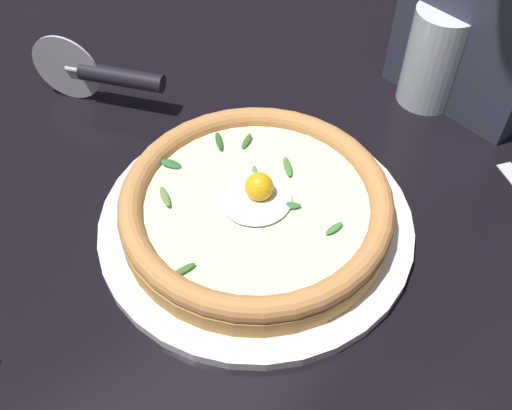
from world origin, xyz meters
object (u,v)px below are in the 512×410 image
(pizza, at_px, (256,205))
(pepper_shaker, at_px, (510,98))
(pizza_cutter, at_px, (104,74))
(drinking_glass, at_px, (434,64))

(pizza, distance_m, pepper_shaker, 0.33)
(pizza, distance_m, pizza_cutter, 0.27)
(pizza_cutter, height_order, drinking_glass, drinking_glass)
(pizza_cutter, distance_m, drinking_glass, 0.40)
(pizza_cutter, bearing_deg, pepper_shaker, 47.74)
(pizza, height_order, pizza_cutter, pizza_cutter)
(pizza, height_order, pepper_shaker, pepper_shaker)
(drinking_glass, xyz_separation_m, pepper_shaker, (0.09, 0.03, -0.01))
(drinking_glass, distance_m, pepper_shaker, 0.10)
(pizza, bearing_deg, drinking_glass, 97.42)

